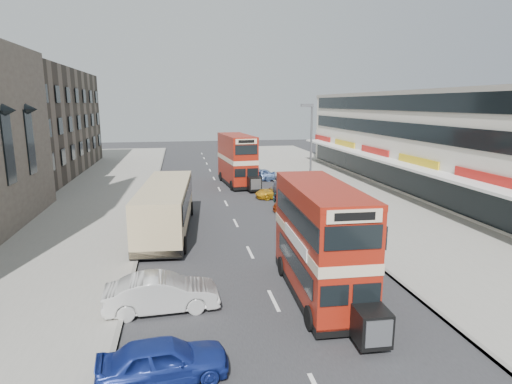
{
  "coord_description": "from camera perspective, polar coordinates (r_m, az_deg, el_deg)",
  "views": [
    {
      "loc": [
        -3.7,
        -14.1,
        8.16
      ],
      "look_at": [
        -0.28,
        4.6,
        4.17
      ],
      "focal_mm": 29.67,
      "sensor_mm": 36.0,
      "label": 1
    }
  ],
  "objects": [
    {
      "name": "brick_terrace",
      "position": [
        55.26,
        -30.02,
        8.07
      ],
      "size": [
        14.0,
        28.0,
        12.0
      ],
      "primitive_type": "cube",
      "color": "#66594C",
      "rests_on": "ground"
    },
    {
      "name": "car_left_front",
      "position": [
        17.75,
        -12.57,
        -13.15
      ],
      "size": [
        4.56,
        1.77,
        1.48
      ],
      "primitive_type": "imported",
      "rotation": [
        0.0,
        0.0,
        1.62
      ],
      "color": "beige",
      "rests_on": "ground"
    },
    {
      "name": "cyclist",
      "position": [
        35.07,
        2.8,
        -0.26
      ],
      "size": [
        0.76,
        1.83,
        2.3
      ],
      "rotation": [
        0.0,
        0.0,
        0.07
      ],
      "color": "gray",
      "rests_on": "ground"
    },
    {
      "name": "commercial_row",
      "position": [
        43.29,
        22.94,
        6.36
      ],
      "size": [
        9.9,
        46.2,
        9.3
      ],
      "color": "beige",
      "rests_on": "ground"
    },
    {
      "name": "coach",
      "position": [
        27.6,
        -12.04,
        -1.89
      ],
      "size": [
        3.62,
        11.17,
        2.91
      ],
      "rotation": [
        0.0,
        0.0,
        -0.08
      ],
      "color": "black",
      "rests_on": "ground"
    },
    {
      "name": "kerb_left",
      "position": [
        35.12,
        -14.0,
        -1.79
      ],
      "size": [
        0.2,
        90.0,
        0.16
      ],
      "primitive_type": "cube",
      "color": "gray",
      "rests_on": "ground"
    },
    {
      "name": "ground",
      "position": [
        16.7,
        3.97,
        -17.41
      ],
      "size": [
        160.0,
        160.0,
        0.0
      ],
      "primitive_type": "plane",
      "color": "#28282B",
      "rests_on": "ground"
    },
    {
      "name": "car_right_a",
      "position": [
        32.63,
        6.1,
        -1.52
      ],
      "size": [
        4.43,
        1.85,
        1.28
      ],
      "primitive_type": "imported",
      "rotation": [
        0.0,
        0.0,
        -1.56
      ],
      "color": "#9D340F",
      "rests_on": "ground"
    },
    {
      "name": "car_right_b",
      "position": [
        37.05,
        2.83,
        -0.02
      ],
      "size": [
        3.91,
        1.96,
        1.06
      ],
      "primitive_type": "imported",
      "rotation": [
        0.0,
        0.0,
        -1.52
      ],
      "color": "gold",
      "rests_on": "ground"
    },
    {
      "name": "road_surface",
      "position": [
        35.25,
        -4.06,
        -1.53
      ],
      "size": [
        12.0,
        90.0,
        0.01
      ],
      "primitive_type": "cube",
      "color": "#28282B",
      "rests_on": "ground"
    },
    {
      "name": "pedestrian_near",
      "position": [
        29.96,
        11.9,
        -2.25
      ],
      "size": [
        0.69,
        0.55,
        1.66
      ],
      "primitive_type": "imported",
      "rotation": [
        0.0,
        0.0,
        3.38
      ],
      "color": "gray",
      "rests_on": "pavement_right"
    },
    {
      "name": "pavement_right",
      "position": [
        38.4,
        14.04,
        -0.64
      ],
      "size": [
        12.0,
        90.0,
        0.15
      ],
      "primitive_type": "cube",
      "color": "gray",
      "rests_on": "ground"
    },
    {
      "name": "car_left_near",
      "position": [
        13.83,
        -12.37,
        -21.26
      ],
      "size": [
        4.04,
        1.97,
        1.33
      ],
      "primitive_type": "imported",
      "rotation": [
        0.0,
        0.0,
        1.68
      ],
      "color": "navy",
      "rests_on": "ground"
    },
    {
      "name": "car_right_c",
      "position": [
        45.29,
        0.29,
        2.33
      ],
      "size": [
        3.96,
        1.97,
        1.3
      ],
      "primitive_type": "imported",
      "rotation": [
        0.0,
        0.0,
        -1.69
      ],
      "color": "#5776AE",
      "rests_on": "ground"
    },
    {
      "name": "kerb_right",
      "position": [
        36.39,
        5.53,
        -1.02
      ],
      "size": [
        0.2,
        90.0,
        0.16
      ],
      "primitive_type": "cube",
      "color": "gray",
      "rests_on": "ground"
    },
    {
      "name": "street_lamp",
      "position": [
        33.85,
        7.31,
        6.06
      ],
      "size": [
        1.0,
        0.2,
        8.12
      ],
      "color": "slate",
      "rests_on": "ground"
    },
    {
      "name": "pavement_left",
      "position": [
        36.01,
        -23.41,
        -2.1
      ],
      "size": [
        12.0,
        90.0,
        0.15
      ],
      "primitive_type": "cube",
      "color": "gray",
      "rests_on": "ground"
    },
    {
      "name": "bus_main",
      "position": [
        18.14,
        8.68,
        -6.54
      ],
      "size": [
        2.62,
        8.6,
        4.7
      ],
      "rotation": [
        0.0,
        0.0,
        3.11
      ],
      "color": "black",
      "rests_on": "ground"
    },
    {
      "name": "bus_second",
      "position": [
        42.93,
        -2.57,
        4.4
      ],
      "size": [
        3.24,
        8.97,
        4.9
      ],
      "rotation": [
        0.0,
        0.0,
        3.24
      ],
      "color": "black",
      "rests_on": "ground"
    }
  ]
}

